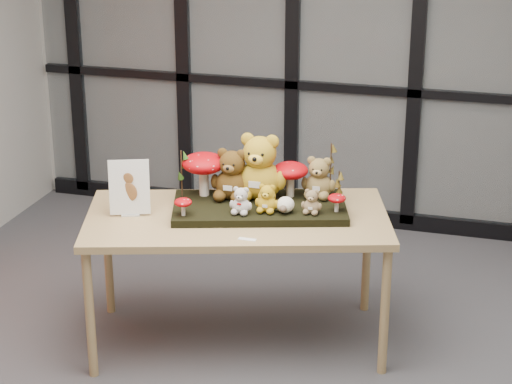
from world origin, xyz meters
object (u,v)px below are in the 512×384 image
(mushroom_back_right, at_px, (290,178))
(mushroom_front_right, at_px, (337,202))
(bear_white_bow, at_px, (241,199))
(bear_small_yellow, at_px, (267,197))
(bear_brown_medium, at_px, (232,171))
(plush_cream_hedgehog, at_px, (285,204))
(display_table, at_px, (237,226))
(mushroom_front_left, at_px, (183,206))
(bear_tan_back, at_px, (319,175))
(diorama_tray, at_px, (260,208))
(sign_holder, at_px, (129,190))
(bear_pooh_yellow, at_px, (260,163))
(mushroom_back_left, at_px, (204,172))
(bear_beige_small, at_px, (312,200))

(mushroom_back_right, xyz_separation_m, mushroom_front_right, (0.30, -0.16, -0.06))
(bear_white_bow, height_order, mushroom_back_right, mushroom_back_right)
(bear_small_yellow, relative_size, mushroom_front_right, 1.58)
(bear_brown_medium, bearing_deg, plush_cream_hedgehog, -38.02)
(display_table, xyz_separation_m, bear_white_bow, (0.04, -0.06, 0.19))
(bear_white_bow, height_order, mushroom_front_left, bear_white_bow)
(bear_tan_back, height_order, mushroom_front_left, bear_tan_back)
(bear_white_bow, bearing_deg, diorama_tray, 51.58)
(diorama_tray, relative_size, bear_tan_back, 3.69)
(bear_white_bow, xyz_separation_m, sign_holder, (-0.61, -0.10, 0.02))
(display_table, bearing_deg, bear_brown_medium, 99.21)
(display_table, distance_m, bear_tan_back, 0.55)
(bear_pooh_yellow, relative_size, bear_brown_medium, 1.29)
(bear_pooh_yellow, height_order, bear_brown_medium, bear_pooh_yellow)
(bear_pooh_yellow, bearing_deg, mushroom_front_right, -28.73)
(diorama_tray, bearing_deg, mushroom_back_left, 154.41)
(bear_beige_small, distance_m, mushroom_back_left, 0.66)
(display_table, height_order, mushroom_front_right, mushroom_front_right)
(bear_beige_small, relative_size, mushroom_back_left, 0.55)
(display_table, height_order, sign_holder, sign_holder)
(bear_tan_back, height_order, mushroom_front_right, bear_tan_back)
(diorama_tray, bearing_deg, mushroom_front_right, -15.58)
(bear_brown_medium, relative_size, sign_holder, 1.02)
(mushroom_front_right, bearing_deg, mushroom_back_left, 177.07)
(bear_small_yellow, bearing_deg, sign_holder, 175.05)
(bear_white_bow, relative_size, bear_beige_small, 1.10)
(bear_small_yellow, relative_size, plush_cream_hedgehog, 1.79)
(mushroom_back_right, relative_size, sign_holder, 0.71)
(display_table, xyz_separation_m, plush_cream_hedgehog, (0.27, 0.02, 0.16))
(mushroom_back_left, bearing_deg, mushroom_front_right, -2.93)
(plush_cream_hedgehog, relative_size, mushroom_back_right, 0.44)
(bear_pooh_yellow, distance_m, bear_white_bow, 0.29)
(bear_tan_back, xyz_separation_m, bear_white_bow, (-0.35, -0.37, -0.05))
(bear_white_bow, bearing_deg, mushroom_front_right, 1.44)
(display_table, height_order, bear_white_bow, bear_white_bow)
(bear_tan_back, distance_m, bear_small_yellow, 0.38)
(bear_pooh_yellow, relative_size, bear_white_bow, 2.49)
(bear_brown_medium, height_order, mushroom_back_left, bear_brown_medium)
(plush_cream_hedgehog, distance_m, mushroom_front_left, 0.56)
(bear_white_bow, bearing_deg, bear_brown_medium, 101.89)
(display_table, distance_m, plush_cream_hedgehog, 0.31)
(bear_pooh_yellow, height_order, bear_white_bow, bear_pooh_yellow)
(mushroom_front_right, bearing_deg, bear_brown_medium, 175.95)
(diorama_tray, xyz_separation_m, mushroom_back_right, (0.13, 0.17, 0.13))
(bear_tan_back, height_order, plush_cream_hedgehog, bear_tan_back)
(bear_white_bow, distance_m, plush_cream_hedgehog, 0.24)
(bear_white_bow, bearing_deg, bear_small_yellow, 8.52)
(bear_beige_small, bearing_deg, mushroom_front_left, -178.23)
(mushroom_back_left, height_order, mushroom_front_left, mushroom_back_left)
(display_table, distance_m, bear_brown_medium, 0.32)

